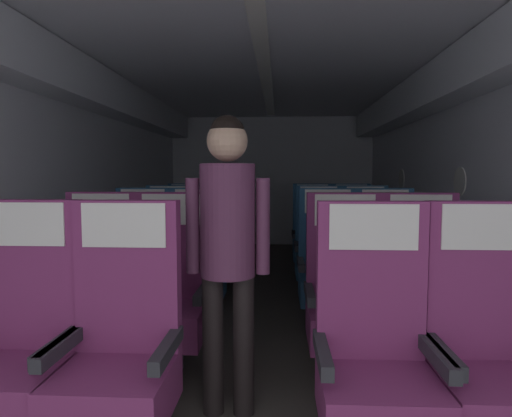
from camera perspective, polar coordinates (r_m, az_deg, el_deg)
The scene contains 23 objects.
ground at distance 4.22m, azimuth 0.99°, elevation -12.92°, with size 3.80×7.94×0.02m, color #3D3833.
fuselage_shell at distance 4.34m, azimuth 1.17°, elevation 9.84°, with size 3.68×7.59×2.31m.
seat_a_left_window at distance 2.33m, azimuth -28.49°, elevation -15.72°, with size 0.51×0.48×1.13m.
seat_a_left_aisle at distance 2.12m, azimuth -17.25°, elevation -17.43°, with size 0.51×0.48×1.13m.
seat_a_right_aisle at distance 2.21m, azimuth 28.12°, elevation -16.87°, with size 0.51×0.48×1.13m.
seat_a_right_window at distance 2.03m, azimuth 15.19°, elevation -18.34°, with size 0.51×0.48×1.13m.
seat_b_left_window at distance 3.09m, azimuth -19.81°, elevation -10.47°, with size 0.51×0.48×1.13m.
seat_b_left_aisle at distance 2.93m, azimuth -11.18°, elevation -11.14°, with size 0.51×0.48×1.13m.
seat_b_right_aisle at distance 2.98m, azimuth 20.77°, elevation -11.05°, with size 0.51×0.48×1.13m.
seat_b_right_window at distance 2.87m, azimuth 11.52°, elevation -11.43°, with size 0.51×0.48×1.13m.
seat_c_left_window at distance 3.91m, azimuth -14.68°, elevation -7.23°, with size 0.51×0.48×1.13m.
seat_c_left_aisle at distance 3.79m, azimuth -7.76°, elevation -7.50°, with size 0.51×0.48×1.13m.
seat_c_right_aisle at distance 3.82m, azimuth 16.50°, elevation -7.53°, with size 0.51×0.48×1.13m.
seat_c_right_window at distance 3.74m, azimuth 9.30°, elevation -7.67°, with size 0.51×0.48×1.13m.
seat_d_left_window at distance 4.75m, azimuth -11.53°, elevation -5.10°, with size 0.51×0.48×1.13m.
seat_d_left_aisle at distance 4.65m, azimuth -5.74°, elevation -5.24°, with size 0.51×0.48×1.13m.
seat_d_right_aisle at distance 4.68m, azimuth 14.05°, elevation -5.29°, with size 0.51×0.48×1.13m.
seat_d_right_window at distance 4.61m, azimuth 8.12°, elevation -5.35°, with size 0.51×0.48×1.13m.
seat_e_left_window at distance 5.58m, azimuth -9.12°, elevation -3.64°, with size 0.51×0.48×1.13m.
seat_e_left_aisle at distance 5.53m, azimuth -4.34°, elevation -3.68°, with size 0.51×0.48×1.13m.
seat_e_right_aisle at distance 5.53m, azimuth 12.28°, elevation -3.76°, with size 0.51×0.48×1.13m.
seat_e_right_window at distance 5.49m, azimuth 7.32°, elevation -3.75°, with size 0.51×0.48×1.13m.
flight_attendant at distance 2.25m, azimuth -3.69°, elevation -3.32°, with size 0.43×0.28×1.55m.
Camera 1 is at (0.15, -0.25, 1.25)m, focal length 30.86 mm.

